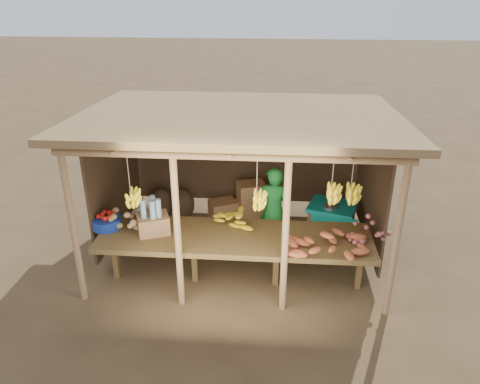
{
  "coord_description": "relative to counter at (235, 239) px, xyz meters",
  "views": [
    {
      "loc": [
        0.53,
        -6.73,
        4.15
      ],
      "look_at": [
        0.0,
        0.0,
        1.05
      ],
      "focal_mm": 35.0,
      "sensor_mm": 36.0,
      "label": 1
    }
  ],
  "objects": [
    {
      "name": "stall_structure",
      "position": [
        0.01,
        0.86,
        1.18
      ],
      "size": [
        4.7,
        3.5,
        2.43
      ],
      "color": "tan",
      "rests_on": "ground"
    },
    {
      "name": "burlap_sacks",
      "position": [
        -1.4,
        2.12,
        -0.47
      ],
      "size": [
        0.87,
        0.46,
        0.62
      ],
      "color": "#44301F",
      "rests_on": "ground"
    },
    {
      "name": "bottle_box",
      "position": [
        -1.17,
        -0.0,
        0.27
      ],
      "size": [
        0.53,
        0.48,
        0.55
      ],
      "color": "#A07047",
      "rests_on": "counter"
    },
    {
      "name": "sweet_potato_heap",
      "position": [
        1.3,
        -0.24,
        0.24
      ],
      "size": [
        1.15,
        0.82,
        0.36
      ],
      "primitive_type": null,
      "rotation": [
        0.0,
        0.0,
        0.19
      ],
      "color": "#AA4C2B",
      "rests_on": "counter"
    },
    {
      "name": "counter",
      "position": [
        0.0,
        0.0,
        0.0
      ],
      "size": [
        3.9,
        1.05,
        0.8
      ],
      "color": "brown",
      "rests_on": "ground"
    },
    {
      "name": "potato_heap",
      "position": [
        -1.57,
        0.1,
        0.24
      ],
      "size": [
        0.96,
        0.68,
        0.36
      ],
      "primitive_type": null,
      "rotation": [
        0.0,
        0.0,
        -0.18
      ],
      "color": "tan",
      "rests_on": "counter"
    },
    {
      "name": "banana_pile",
      "position": [
        -0.02,
        0.35,
        0.24
      ],
      "size": [
        0.71,
        0.58,
        0.35
      ],
      "primitive_type": null,
      "rotation": [
        0.0,
        0.0,
        -0.39
      ],
      "color": "yellow",
      "rests_on": "counter"
    },
    {
      "name": "tarp_crate",
      "position": [
        1.52,
        1.32,
        -0.36
      ],
      "size": [
        0.93,
        0.86,
        0.91
      ],
      "color": "brown",
      "rests_on": "ground"
    },
    {
      "name": "carton_stack",
      "position": [
        -0.04,
        1.93,
        -0.4
      ],
      "size": [
        1.11,
        0.53,
        0.76
      ],
      "color": "#A07047",
      "rests_on": "ground"
    },
    {
      "name": "tomato_basin",
      "position": [
        -1.9,
        0.1,
        0.15
      ],
      "size": [
        0.43,
        0.43,
        0.23
      ],
      "rotation": [
        0.0,
        0.0,
        -0.38
      ],
      "color": "navy",
      "rests_on": "counter"
    },
    {
      "name": "onion_heap",
      "position": [
        1.9,
        0.01,
        0.24
      ],
      "size": [
        0.81,
        0.56,
        0.35
      ],
      "primitive_type": null,
      "rotation": [
        0.0,
        0.0,
        -0.15
      ],
      "color": "#CA6362",
      "rests_on": "counter"
    },
    {
      "name": "ground",
      "position": [
        -0.0,
        0.95,
        -0.74
      ],
      "size": [
        60.0,
        60.0,
        0.0
      ],
      "primitive_type": "plane",
      "color": "brown",
      "rests_on": "ground"
    },
    {
      "name": "vendor",
      "position": [
        0.54,
        0.95,
        0.01
      ],
      "size": [
        0.55,
        0.36,
        1.49
      ],
      "primitive_type": "imported",
      "rotation": [
        0.0,
        0.0,
        3.15
      ],
      "color": "#197329",
      "rests_on": "ground"
    }
  ]
}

